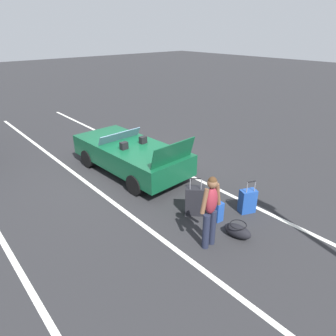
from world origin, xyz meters
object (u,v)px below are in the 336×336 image
Objects in this scene: convertible_car at (127,153)px; suitcase_medium_bright at (247,201)px; suitcase_small_carryon at (216,210)px; duffel_bag at (238,231)px; traveler_person at (211,209)px; suitcase_large_black at (195,201)px.

convertible_car is 4.19m from suitcase_medium_bright.
suitcase_medium_bright is 1.07× the size of suitcase_small_carryon.
traveler_person reaches higher than duffel_bag.
suitcase_small_carryon is 0.52× the size of traveler_person.
suitcase_medium_bright is 0.55× the size of traveler_person.
suitcase_small_carryon is 1.23m from traveler_person.
duffel_bag is 0.42× the size of traveler_person.
duffel_bag is (-4.56, 0.13, -0.43)m from convertible_car.
suitcase_medium_bright is (-4.09, -0.87, -0.28)m from convertible_car.
suitcase_small_carryon is (-0.52, -0.22, -0.12)m from suitcase_large_black.
traveler_person is (-0.54, 0.87, 0.68)m from suitcase_small_carryon.
duffel_bag is at bearing -133.54° from suitcase_large_black.
suitcase_medium_bright is (-0.82, -1.06, -0.06)m from suitcase_large_black.
suitcase_large_black reaches higher than suitcase_medium_bright.
traveler_person reaches higher than suitcase_medium_bright.
duffel_bag is (-1.29, -0.05, -0.21)m from suitcase_large_black.
convertible_car is 3.28m from suitcase_large_black.
suitcase_large_black is at bearing -33.07° from traveler_person.
traveler_person is at bearing -142.39° from suitcase_small_carryon.
suitcase_small_carryon is 1.25× the size of duffel_bag.
suitcase_medium_bright is at bearing -64.88° from duffel_bag.
suitcase_medium_bright is at bearing -14.11° from suitcase_small_carryon.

